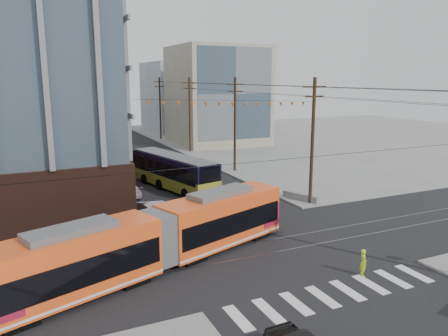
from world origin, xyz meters
The scene contains 12 objects.
ground centered at (0.00, 0.00, 0.00)m, with size 160.00×160.00×0.00m, color slate.
bg_bldg_ne_near centered at (16.00, 48.00, 8.00)m, with size 14.00×14.00×16.00m, color gray.
bg_bldg_nw_far centered at (-14.00, 72.00, 10.00)m, with size 16.00×18.00×20.00m, color gray.
bg_bldg_ne_far centered at (18.00, 68.00, 7.00)m, with size 16.00×16.00×14.00m, color #8C99A5.
utility_pole_far centered at (8.50, 56.00, 5.50)m, with size 0.30×0.30×11.00m, color black.
streetcar centered at (-7.45, 3.78, 1.84)m, with size 19.10×2.69×3.68m, color #F4531B, non-canonical shape.
city_bus centered at (-0.65, 21.41, 1.75)m, with size 2.68×12.36×3.50m, color black, non-canonical shape.
parked_car_silver centered at (-5.54, 12.63, 0.81)m, with size 1.71×4.91×1.62m, color #969BA7.
parked_car_white centered at (-5.64, 20.45, 0.67)m, with size 1.87×4.59×1.33m, color #B4B4B4.
parked_car_grey centered at (-5.17, 26.19, 0.59)m, with size 1.95×4.24×1.18m, color #57585A.
pedestrian centered at (2.75, -1.96, 0.79)m, with size 0.57×0.38×1.58m, color #C0F11C.
jersey_barrier centered at (8.30, 12.09, 0.36)m, with size 0.81×3.62×0.72m, color gray.
Camera 1 is at (-13.95, -19.42, 10.97)m, focal length 35.00 mm.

